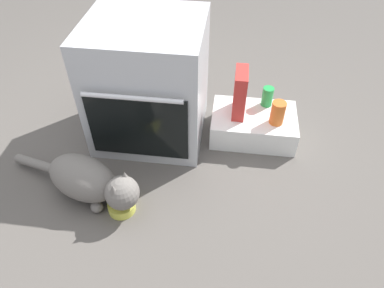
% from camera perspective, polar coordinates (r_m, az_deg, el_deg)
% --- Properties ---
extents(ground, '(8.00, 8.00, 0.00)m').
position_cam_1_polar(ground, '(1.97, -9.25, -6.66)').
color(ground, '#56514C').
extents(oven, '(0.62, 0.62, 0.71)m').
position_cam_1_polar(oven, '(2.06, -6.93, 9.68)').
color(oven, '#B7BABF').
rests_on(oven, ground).
extents(pantry_cabinet, '(0.50, 0.34, 0.16)m').
position_cam_1_polar(pantry_cabinet, '(2.21, 9.67, 3.01)').
color(pantry_cabinet, white).
rests_on(pantry_cabinet, ground).
extents(food_bowl, '(0.14, 0.14, 0.08)m').
position_cam_1_polar(food_bowl, '(1.86, -11.12, -9.58)').
color(food_bowl, '#D1D14C').
rests_on(food_bowl, ground).
extents(cat, '(0.78, 0.36, 0.25)m').
position_cam_1_polar(cat, '(1.87, -16.02, -5.59)').
color(cat, slate).
rests_on(cat, ground).
extents(sauce_jar, '(0.08, 0.08, 0.14)m').
position_cam_1_polar(sauce_jar, '(2.09, 13.45, 4.83)').
color(sauce_jar, '#D16023').
rests_on(sauce_jar, pantry_cabinet).
extents(soda_can, '(0.07, 0.07, 0.12)m').
position_cam_1_polar(soda_can, '(2.21, 11.89, 7.38)').
color(soda_can, green).
rests_on(soda_can, pantry_cabinet).
extents(cereal_box, '(0.07, 0.18, 0.28)m').
position_cam_1_polar(cereal_box, '(2.08, 7.61, 8.02)').
color(cereal_box, '#B72D28').
rests_on(cereal_box, pantry_cabinet).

